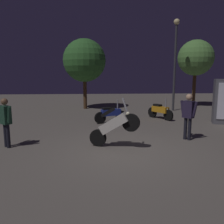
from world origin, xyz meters
The scene contains 9 objects.
ground_plane centered at (0.00, 0.00, 0.00)m, with size 40.00×40.00×0.00m, color #605951.
motorcycle_white_foreground centered at (-0.27, 0.37, 0.74)m, with size 1.58×0.70×1.63m.
motorcycle_orange_parked_left centered at (2.48, 4.97, 0.44)m, with size 0.98×1.45×1.11m.
motorcycle_blue_parked_right centered at (-0.14, 4.19, 0.44)m, with size 1.60×0.66×1.11m.
person_rider_beside centered at (-3.70, 0.64, 0.95)m, with size 0.54×0.52×1.60m.
person_bystander_far centered at (2.44, 1.13, 0.99)m, with size 0.50×0.56×1.66m.
streetlamp_near centered at (4.06, 7.66, 3.51)m, with size 0.36×0.36×5.61m.
tree_left_bg centered at (-1.60, 8.82, 3.18)m, with size 2.79×2.79×4.59m.
tree_center_bg centered at (6.13, 9.46, 3.41)m, with size 2.47×2.47×4.67m.
Camera 1 is at (-0.78, -6.82, 2.38)m, focal length 37.33 mm.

